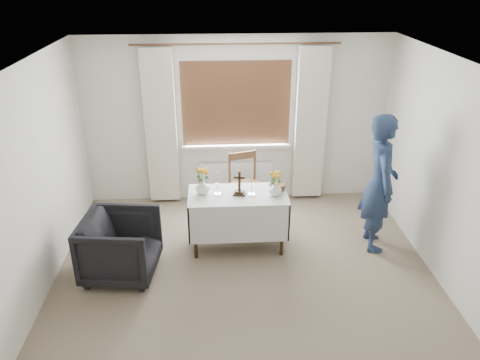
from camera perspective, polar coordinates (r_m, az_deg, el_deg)
The scene contains 12 objects.
ground at distance 5.36m, azimuth 0.96°, elevation -14.26°, with size 5.00×5.00×0.00m, color #7C6A56.
altar_table at distance 6.02m, azimuth -0.26°, elevation -4.97°, with size 1.24×0.64×0.76m, color silver.
wooden_chair at distance 6.64m, azimuth 0.80°, elevation -0.94°, with size 0.45×0.45×0.97m, color brown, non-canonical shape.
armchair at distance 5.69m, azimuth -14.33°, elevation -7.83°, with size 0.82×0.84×0.77m, color black.
person at distance 6.07m, azimuth 16.65°, elevation -0.37°, with size 0.65×0.43×1.79m, color navy.
radiator at distance 7.26m, azimuth -0.44°, elevation -0.16°, with size 1.10×0.10×0.60m, color white.
wooden_cross at distance 5.76m, azimuth -0.07°, elevation -0.39°, with size 0.15×0.11×0.32m, color black, non-canonical shape.
candlestick_left at distance 5.78m, azimuth -2.79°, elevation -0.39°, with size 0.09×0.09×0.31m, color silver, non-canonical shape.
candlestick_right at distance 5.76m, azimuth 1.43°, elevation -0.43°, with size 0.09×0.09×0.31m, color silver, non-canonical shape.
flower_vase_left at distance 5.83m, azimuth -4.60°, elevation -0.84°, with size 0.18×0.18×0.19m, color white.
flower_vase_right at distance 5.80m, azimuth 4.30°, elevation -1.11°, with size 0.16×0.16×0.17m, color white.
wicker_basket at distance 5.97m, azimuth 4.57°, elevation -0.80°, with size 0.20×0.20×0.08m, color brown.
Camera 1 is at (-0.33, -4.13, 3.41)m, focal length 35.00 mm.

